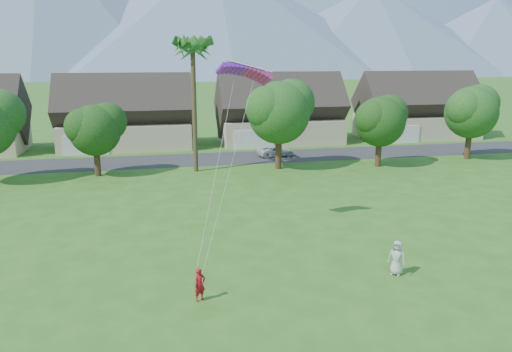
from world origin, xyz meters
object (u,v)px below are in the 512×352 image
object	(u,v)px
kite_flyer	(200,285)
parafoil_kite	(245,70)
watcher	(397,258)
parked_car	(276,151)

from	to	relation	value
kite_flyer	parafoil_kite	xyz separation A→B (m)	(3.73, 8.78, 9.17)
watcher	parked_car	world-z (taller)	watcher
watcher	parked_car	bearing A→B (deg)	128.79
watcher	parked_car	distance (m)	30.85
kite_flyer	watcher	distance (m)	9.99
parked_car	parafoil_kite	distance (m)	25.81
parked_car	parafoil_kite	world-z (taller)	parafoil_kite
watcher	parafoil_kite	distance (m)	13.60
parked_car	kite_flyer	bearing A→B (deg)	150.96
watcher	parafoil_kite	size ratio (longest dim) A/B	0.53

